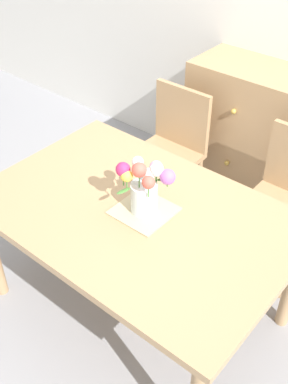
# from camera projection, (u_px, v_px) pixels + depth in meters

# --- Properties ---
(ground_plane) EXTENTS (12.00, 12.00, 0.00)m
(ground_plane) POSITION_uv_depth(u_px,v_px,m) (137.00, 305.00, 2.75)
(ground_plane) COLOR #939399
(dining_table) EXTENTS (1.55, 1.04, 0.73)m
(dining_table) POSITION_uv_depth(u_px,v_px,m) (136.00, 223.00, 2.35)
(dining_table) COLOR tan
(dining_table) RESTS_ON ground_plane
(chair_left) EXTENTS (0.42, 0.42, 0.90)m
(chair_left) POSITION_uv_depth(u_px,v_px,m) (171.00, 145.00, 3.17)
(chair_left) COLOR tan
(chair_left) RESTS_ON ground_plane
(chair_right) EXTENTS (0.42, 0.42, 0.90)m
(chair_right) POSITION_uv_depth(u_px,v_px,m) (288.00, 195.00, 2.74)
(chair_right) COLOR tan
(chair_right) RESTS_ON ground_plane
(dresser) EXTENTS (1.40, 0.47, 1.00)m
(dresser) POSITION_uv_depth(u_px,v_px,m) (285.00, 149.00, 3.16)
(dresser) COLOR tan
(dresser) RESTS_ON ground_plane
(placemat) EXTENTS (0.27, 0.27, 0.01)m
(placemat) POSITION_uv_depth(u_px,v_px,m) (144.00, 211.00, 2.29)
(placemat) COLOR #CCB789
(placemat) RESTS_ON dining_table
(flower_vase) EXTENTS (0.24, 0.25, 0.29)m
(flower_vase) POSITION_uv_depth(u_px,v_px,m) (145.00, 185.00, 2.20)
(flower_vase) COLOR silver
(flower_vase) RESTS_ON placemat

